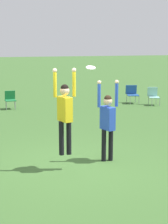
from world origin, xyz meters
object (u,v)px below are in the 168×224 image
object	(u,v)px
frisbee	(91,68)
camping_chair_0	(153,95)
camping_chair_1	(10,98)
person_defending	(108,119)
camping_chair_2	(132,93)
person_jumping	(65,110)

from	to	relation	value
frisbee	camping_chair_0	xyz separation A→B (m)	(5.31, 7.81, -1.96)
frisbee	camping_chair_1	size ratio (longest dim) A/B	0.28
person_defending	camping_chair_2	distance (m)	9.15
person_defending	frisbee	bearing A→B (deg)	-75.10
camping_chair_2	camping_chair_0	bearing A→B (deg)	148.63
camping_chair_0	camping_chair_1	bearing A→B (deg)	13.75
person_jumping	camping_chair_0	world-z (taller)	person_jumping
person_defending	frisbee	xyz separation A→B (m)	(-0.55, -0.36, 1.34)
camping_chair_0	camping_chair_1	world-z (taller)	camping_chair_0
camping_chair_1	camping_chair_2	bearing A→B (deg)	174.54
person_defending	frisbee	world-z (taller)	frisbee
person_jumping	frisbee	bearing A→B (deg)	-105.50
person_jumping	frisbee	size ratio (longest dim) A/B	9.13
frisbee	camping_chair_2	xyz separation A→B (m)	(4.53, 8.58, -1.94)
person_defending	camping_chair_0	size ratio (longest dim) A/B	2.46
camping_chair_2	person_defending	bearing A→B (deg)	77.68
camping_chair_1	camping_chair_2	distance (m)	5.92
person_jumping	camping_chair_2	xyz separation A→B (m)	(5.17, 8.61, -0.97)
person_jumping	camping_chair_1	world-z (taller)	person_jumping
camping_chair_1	camping_chair_2	world-z (taller)	camping_chair_2
person_defending	camping_chair_0	distance (m)	8.86
frisbee	camping_chair_2	bearing A→B (deg)	62.18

